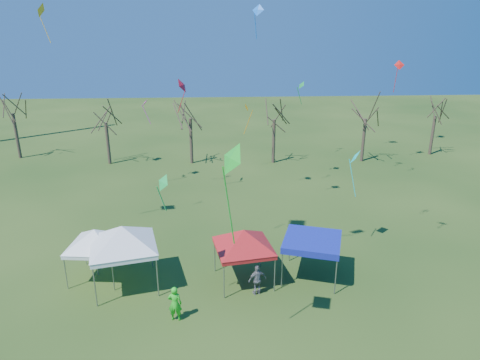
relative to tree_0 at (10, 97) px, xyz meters
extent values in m
plane|color=#204115|center=(20.85, -27.38, -6.49)|extent=(140.00, 140.00, 0.00)
cylinder|color=#3D2D21|center=(0.00, 0.00, -4.09)|extent=(0.32, 0.32, 4.78)
cylinder|color=#3D2D21|center=(10.08, -2.73, -4.35)|extent=(0.32, 0.32, 4.28)
cylinder|color=#3D2D21|center=(18.48, -3.01, -4.17)|extent=(0.32, 0.32, 4.64)
cylinder|color=#3D2D21|center=(26.88, -3.34, -4.24)|extent=(0.32, 0.32, 4.49)
cylinder|color=#3D2D21|center=(36.20, -3.38, -4.25)|extent=(0.32, 0.32, 4.47)
cylinder|color=#3D2D21|center=(44.57, -1.32, -4.37)|extent=(0.32, 0.32, 4.23)
cylinder|color=gray|center=(12.92, -25.44, -5.59)|extent=(0.05, 0.05, 1.80)
cylinder|color=gray|center=(13.21, -22.94, -5.59)|extent=(0.05, 0.05, 1.80)
cylinder|color=gray|center=(15.42, -25.72, -5.59)|extent=(0.05, 0.05, 1.80)
cylinder|color=gray|center=(15.70, -23.23, -5.59)|extent=(0.05, 0.05, 1.80)
cube|color=white|center=(14.31, -24.33, -4.58)|extent=(2.98, 2.98, 0.22)
pyramid|color=white|center=(14.31, -24.33, -3.58)|extent=(3.78, 3.78, 0.90)
cylinder|color=gray|center=(14.87, -27.08, -5.41)|extent=(0.06, 0.06, 2.16)
cylinder|color=gray|center=(14.18, -24.14, -5.41)|extent=(0.06, 0.06, 2.16)
cylinder|color=gray|center=(17.81, -26.39, -5.41)|extent=(0.06, 0.06, 2.16)
cylinder|color=gray|center=(17.12, -23.45, -5.41)|extent=(0.06, 0.06, 2.16)
cube|color=white|center=(15.99, -25.27, -4.20)|extent=(3.89, 3.89, 0.26)
pyramid|color=white|center=(15.99, -25.27, -2.99)|extent=(4.46, 4.46, 1.08)
cylinder|color=gray|center=(21.19, -26.79, -5.53)|extent=(0.06, 0.06, 1.91)
cylinder|color=gray|center=(20.74, -24.16, -5.53)|extent=(0.06, 0.06, 1.91)
cylinder|color=gray|center=(23.82, -26.34, -5.53)|extent=(0.06, 0.06, 1.91)
cylinder|color=gray|center=(23.37, -23.71, -5.53)|extent=(0.06, 0.06, 1.91)
cube|color=#B41114|center=(22.28, -25.25, -4.46)|extent=(3.31, 3.31, 0.23)
pyramid|color=#B41114|center=(22.28, -25.25, -3.39)|extent=(3.99, 3.99, 0.95)
cylinder|color=gray|center=(24.27, -25.91, -5.49)|extent=(0.06, 0.06, 1.99)
cylinder|color=gray|center=(25.14, -23.26, -5.49)|extent=(0.06, 0.06, 1.99)
cylinder|color=gray|center=(26.92, -26.78, -5.49)|extent=(0.06, 0.06, 1.99)
cylinder|color=gray|center=(27.79, -24.13, -5.49)|extent=(0.06, 0.06, 1.99)
cube|color=#0E1A95|center=(26.03, -25.02, -4.38)|extent=(3.77, 3.77, 0.24)
cube|color=#0E1A95|center=(26.03, -25.02, -4.20)|extent=(3.77, 3.77, 0.12)
imported|color=slate|center=(22.91, -26.50, -5.65)|extent=(1.06, 0.68, 1.67)
imported|color=#21CF21|center=(18.85, -28.36, -5.59)|extent=(0.70, 0.50, 1.79)
cone|color=red|center=(38.61, -4.39, 3.35)|extent=(1.02, 0.61, 0.91)
cube|color=red|center=(38.42, -4.38, 1.92)|extent=(0.08, 0.43, 2.38)
cone|color=red|center=(18.48, -12.00, 2.50)|extent=(1.02, 1.37, 1.11)
cube|color=red|center=(18.38, -12.33, 1.29)|extent=(0.71, 0.25, 1.81)
cone|color=#DE31A0|center=(15.06, -9.03, 0.72)|extent=(0.67, 0.94, 0.75)
cube|color=#DE31A0|center=(15.08, -8.71, -0.33)|extent=(0.67, 0.08, 1.67)
cone|color=#169236|center=(28.28, -9.07, 2.10)|extent=(0.72, 0.88, 0.64)
cube|color=#169236|center=(28.20, -8.83, 1.16)|extent=(0.53, 0.21, 1.51)
cone|color=green|center=(21.43, -30.91, 2.19)|extent=(1.17, 1.44, 1.15)
cube|color=green|center=(21.33, -30.70, 0.27)|extent=(0.46, 0.24, 3.22)
cone|color=blue|center=(23.76, -16.60, 7.69)|extent=(0.93, 0.81, 0.77)
cube|color=blue|center=(23.62, -16.51, 6.72)|extent=(0.23, 0.33, 1.55)
cone|color=green|center=(18.58, -28.00, 0.31)|extent=(0.81, 0.90, 0.73)
cube|color=green|center=(18.48, -27.84, -0.50)|extent=(0.37, 0.27, 1.25)
cone|color=#0DC6B6|center=(29.00, -21.93, -0.48)|extent=(0.88, 1.14, 0.89)
cube|color=#0DC6B6|center=(29.09, -21.66, -1.91)|extent=(0.58, 0.22, 2.36)
cone|color=yellow|center=(6.91, -7.11, 8.04)|extent=(0.71, 1.32, 1.21)
cube|color=yellow|center=(6.93, -6.79, 6.59)|extent=(0.69, 0.10, 2.26)
cone|color=orange|center=(24.00, -4.79, -0.49)|extent=(0.51, 0.88, 0.80)
cube|color=orange|center=(24.10, -5.21, -1.84)|extent=(0.89, 0.25, 2.31)
camera|label=1|loc=(20.85, -45.45, 6.51)|focal=32.00mm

